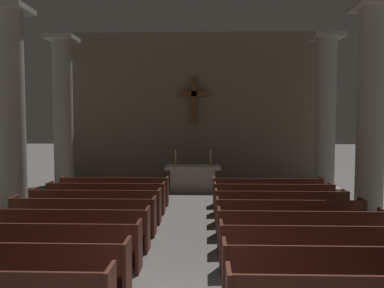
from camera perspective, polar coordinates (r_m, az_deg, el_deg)
The scene contains 22 objects.
pew_left_row_2 at distance 7.27m, azimuth -23.55°, elevation -16.00°, with size 3.57×0.50×0.95m.
pew_left_row_3 at distance 8.26m, azimuth -20.07°, elevation -13.51°, with size 3.57×0.50×0.95m.
pew_left_row_4 at distance 9.29m, azimuth -17.39°, elevation -11.53°, with size 3.57×0.50×0.95m.
pew_left_row_5 at distance 10.34m, azimuth -15.28°, elevation -9.94°, with size 3.57×0.50×0.95m.
pew_left_row_6 at distance 11.41m, azimuth -13.58°, elevation -8.63°, with size 3.57×0.50×0.95m.
pew_left_row_7 at distance 12.49m, azimuth -12.18°, elevation -7.53°, with size 3.57×0.50×0.95m.
pew_left_row_8 at distance 13.58m, azimuth -11.01°, elevation -6.62°, with size 3.57×0.50×0.95m.
pew_right_row_2 at distance 6.94m, azimuth 19.92°, elevation -16.86°, with size 3.57×0.50×0.95m.
pew_right_row_3 at distance 7.98m, azimuth 17.30°, elevation -14.08°, with size 3.57×0.50×0.95m.
pew_right_row_4 at distance 9.04m, azimuth 15.32°, elevation -11.93°, with size 3.57×0.50×0.95m.
pew_right_row_5 at distance 10.11m, azimuth 13.79°, elevation -10.22°, with size 3.57×0.50×0.95m.
pew_right_row_6 at distance 11.20m, azimuth 12.57°, elevation -8.84°, with size 3.57×0.50×0.95m.
pew_right_row_7 at distance 12.30m, azimuth 11.57°, elevation -7.70°, with size 3.57×0.50×0.95m.
pew_right_row_8 at distance 13.41m, azimuth 10.74°, elevation -6.74°, with size 3.57×0.50×0.95m.
column_left_second at distance 12.77m, azimuth -24.48°, elevation 3.75°, with size 1.15×1.15×6.13m.
column_right_second at distance 12.39m, azimuth 24.28°, elevation 3.77°, with size 1.15×1.15×6.13m.
column_left_third at distance 16.69m, azimuth -17.99°, elevation 3.81°, with size 1.15×1.15×6.13m.
column_right_third at distance 16.40m, azimuth 18.59°, elevation 3.80°, with size 1.15×1.15×6.13m.
altar at distance 15.93m, azimuth 0.14°, elevation -4.82°, with size 2.20×0.90×1.01m.
candlestick_left at distance 15.88m, azimuth -2.39°, elevation -2.40°, with size 0.16×0.16×0.63m.
candlestick_right at distance 15.84m, azimuth 2.67°, elevation -2.42°, with size 0.16×0.16×0.63m.
apse_with_cross at distance 17.84m, azimuth 0.34°, elevation 5.16°, with size 11.59×0.49×6.70m.
Camera 1 is at (0.46, -5.07, 2.89)m, focal length 37.17 mm.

